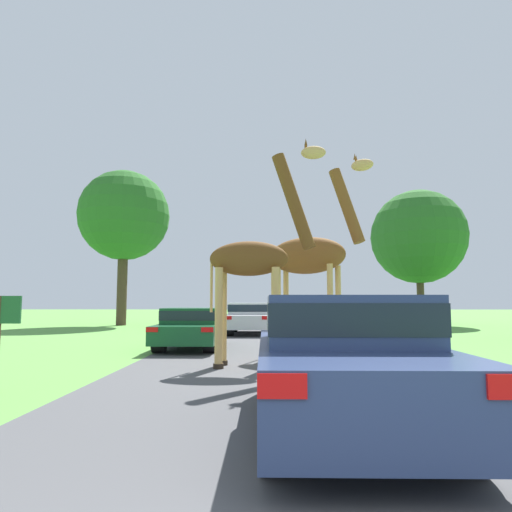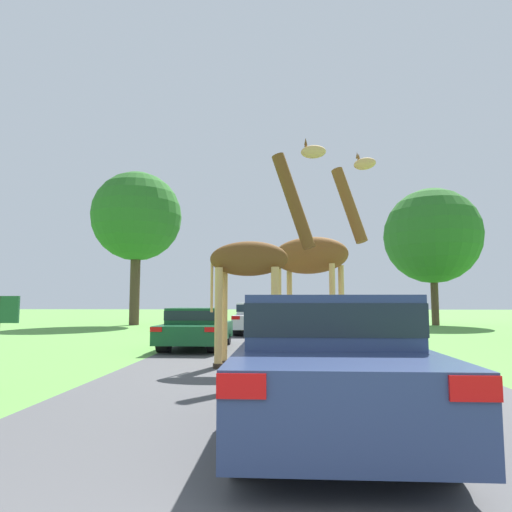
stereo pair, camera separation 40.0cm
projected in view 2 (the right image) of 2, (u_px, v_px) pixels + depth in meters
name	position (u px, v px, depth m)	size (l,w,h in m)	color
road	(285.00, 323.00, 30.48)	(7.21, 120.00, 0.00)	#4C4C4F
giraffe_near_road	(257.00, 260.00, 10.18)	(2.66, 0.86, 5.09)	tan
giraffe_companion	(314.00, 256.00, 11.82)	(2.78, 1.74, 5.16)	tan
car_lead_maroon	(326.00, 359.00, 5.15)	(1.88, 4.29, 1.50)	navy
car_queue_right	(258.00, 317.00, 20.31)	(1.90, 4.14, 1.37)	silver
car_queue_left	(269.00, 314.00, 26.58)	(1.94, 4.07, 1.35)	gray
car_far_ahead	(197.00, 327.00, 14.08)	(1.79, 3.96, 1.23)	#144C28
tree_left_edge	(432.00, 236.00, 28.14)	(5.87, 5.87, 8.41)	#4C3828
tree_centre_back	(137.00, 217.00, 28.38)	(5.53, 5.53, 9.48)	#4C3828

